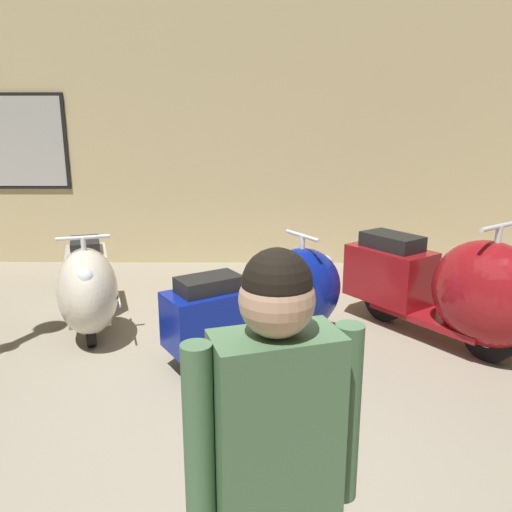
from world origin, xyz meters
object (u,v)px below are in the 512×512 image
object	(u,v)px
scooter_2	(454,289)
scooter_1	(273,301)
scooter_0	(88,286)
visitor_0	(275,467)

from	to	relation	value
scooter_2	scooter_1	bearing A→B (deg)	-122.30
scooter_0	scooter_2	size ratio (longest dim) A/B	0.92
scooter_0	scooter_2	xyz separation A→B (m)	(3.12, -0.27, 0.07)
scooter_0	visitor_0	size ratio (longest dim) A/B	1.04
scooter_0	visitor_0	xyz separation A→B (m)	(1.57, -3.07, 0.46)
scooter_2	visitor_0	bearing A→B (deg)	-65.77
scooter_0	scooter_1	size ratio (longest dim) A/B	1.03
scooter_0	scooter_2	world-z (taller)	scooter_2
scooter_1	visitor_0	xyz separation A→B (m)	(-0.06, -2.69, 0.46)
scooter_1	visitor_0	bearing A→B (deg)	-123.90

